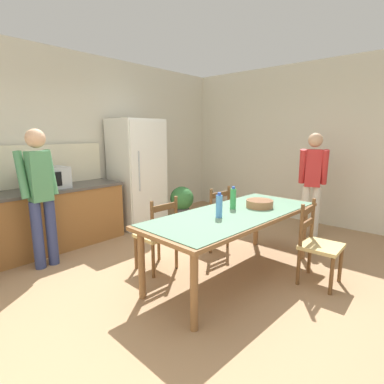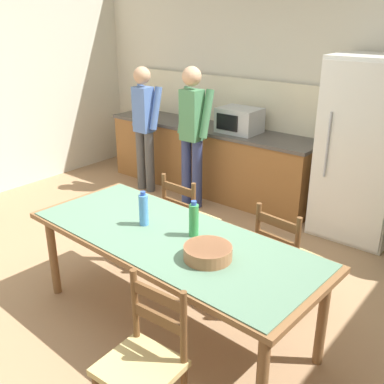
% 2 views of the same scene
% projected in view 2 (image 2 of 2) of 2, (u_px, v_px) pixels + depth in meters
% --- Properties ---
extents(ground_plane, '(8.32, 8.32, 0.00)m').
position_uv_depth(ground_plane, '(154.00, 291.00, 3.91)').
color(ground_plane, '#9E7A56').
extents(wall_back, '(6.52, 0.12, 2.90)m').
position_uv_depth(wall_back, '(306.00, 86.00, 5.29)').
color(wall_back, beige).
rests_on(wall_back, ground).
extents(kitchen_counter, '(3.01, 0.66, 0.88)m').
position_uv_depth(kitchen_counter, '(209.00, 158.00, 5.99)').
color(kitchen_counter, brown).
rests_on(kitchen_counter, ground).
extents(counter_splashback, '(2.97, 0.03, 0.60)m').
position_uv_depth(counter_splashback, '(224.00, 100.00, 5.94)').
color(counter_splashback, beige).
rests_on(counter_splashback, kitchen_counter).
extents(refrigerator, '(0.81, 0.73, 1.89)m').
position_uv_depth(refrigerator, '(364.00, 151.00, 4.60)').
color(refrigerator, silver).
rests_on(refrigerator, ground).
extents(microwave, '(0.50, 0.39, 0.30)m').
position_uv_depth(microwave, '(239.00, 120.00, 5.48)').
color(microwave, '#B2B7BC').
rests_on(microwave, kitchen_counter).
extents(dining_table, '(2.33, 1.03, 0.76)m').
position_uv_depth(dining_table, '(171.00, 245.00, 3.26)').
color(dining_table, brown).
rests_on(dining_table, ground).
extents(bottle_near_centre, '(0.07, 0.07, 0.27)m').
position_uv_depth(bottle_near_centre, '(144.00, 209.00, 3.36)').
color(bottle_near_centre, '#4C8ED6').
rests_on(bottle_near_centre, dining_table).
extents(bottle_off_centre, '(0.07, 0.07, 0.27)m').
position_uv_depth(bottle_off_centre, '(194.00, 220.00, 3.20)').
color(bottle_off_centre, green).
rests_on(bottle_off_centre, dining_table).
extents(serving_bowl, '(0.32, 0.32, 0.09)m').
position_uv_depth(serving_bowl, '(208.00, 252.00, 2.92)').
color(serving_bowl, '#9E6642').
rests_on(serving_bowl, dining_table).
extents(chair_side_near_right, '(0.44, 0.42, 0.91)m').
position_uv_depth(chair_side_near_right, '(144.00, 362.00, 2.52)').
color(chair_side_near_right, brown).
rests_on(chair_side_near_right, ground).
extents(chair_side_far_left, '(0.44, 0.42, 0.91)m').
position_uv_depth(chair_side_far_left, '(188.00, 222.00, 4.20)').
color(chair_side_far_left, brown).
rests_on(chair_side_far_left, ground).
extents(chair_side_far_right, '(0.46, 0.44, 0.91)m').
position_uv_depth(chair_side_far_right, '(284.00, 259.00, 3.56)').
color(chair_side_far_right, brown).
rests_on(chair_side_far_right, ground).
extents(person_at_sink, '(0.41, 0.28, 1.64)m').
position_uv_depth(person_at_sink, '(144.00, 123.00, 5.82)').
color(person_at_sink, '#4C4C4C').
rests_on(person_at_sink, ground).
extents(person_at_counter, '(0.43, 0.29, 1.70)m').
position_uv_depth(person_at_counter, '(192.00, 131.00, 5.32)').
color(person_at_counter, navy).
rests_on(person_at_counter, ground).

